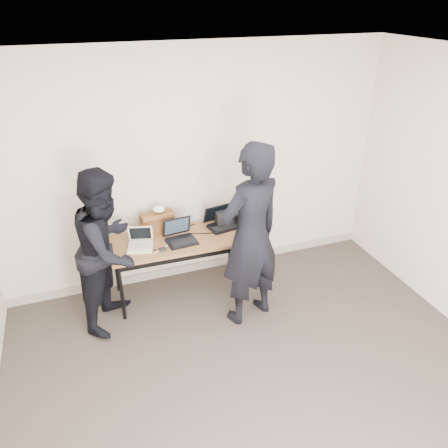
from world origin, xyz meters
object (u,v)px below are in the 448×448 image
desk (179,244)px  person_observer (108,249)px  laptop_beige (140,244)px  equipment_box (227,216)px  leather_satchel (157,222)px  laptop_center (180,236)px  person_typist (251,237)px  laptop_right (220,222)px

desk → person_observer: 0.80m
person_observer → laptop_beige: bearing=-36.5°
desk → equipment_box: 0.67m
desk → leather_satchel: bearing=129.4°
laptop_center → leather_satchel: (-0.19, 0.25, 0.07)m
desk → person_typist: (0.58, -0.62, 0.32)m
laptop_beige → person_typist: bearing=-15.8°
laptop_beige → person_observer: person_observer is taller
laptop_beige → leather_satchel: bearing=61.0°
equipment_box → person_typist: person_typist is taller
desk → laptop_center: laptop_center is taller
laptop_beige → person_typist: person_typist is taller
laptop_right → person_typist: 0.78m
laptop_right → person_observer: bearing=-177.2°
desk → laptop_center: size_ratio=4.46×
laptop_right → equipment_box: 0.12m
laptop_center → laptop_beige: bearing=174.3°
laptop_center → person_observer: person_observer is taller
leather_satchel → person_observer: person_observer is taller
equipment_box → person_observer: (-1.39, -0.36, 0.05)m
laptop_beige → leather_satchel: (0.24, 0.25, 0.09)m
laptop_beige → leather_satchel: leather_satchel is taller
equipment_box → person_typist: 0.84m
laptop_center → leather_satchel: bearing=120.9°
desk → laptop_right: bearing=15.3°
laptop_center → equipment_box: bearing=14.0°
laptop_center → equipment_box: 0.66m
laptop_center → equipment_box: laptop_center is taller
equipment_box → person_observer: 1.44m
person_typist → person_observer: bearing=-36.3°
person_observer → leather_satchel: bearing=-25.3°
desk → person_observer: size_ratio=0.89×
leather_satchel → person_observer: 0.71m
person_typist → person_observer: person_typist is taller
desk → equipment_box: equipment_box is taller
person_observer → person_typist: bearing=-78.1°
person_observer → laptop_right: bearing=-46.3°
laptop_right → laptop_beige: bearing=179.1°
leather_satchel → equipment_box: 0.81m
desk → laptop_beige: laptop_beige is taller
desk → laptop_center: bearing=-72.5°
laptop_center → person_typist: bearing=-51.5°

